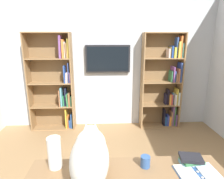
# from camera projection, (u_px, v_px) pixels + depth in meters

# --- Properties ---
(wall_back) EXTENTS (4.52, 0.06, 2.70)m
(wall_back) POSITION_uv_depth(u_px,v_px,m) (106.00, 63.00, 3.88)
(wall_back) COLOR silver
(wall_back) RESTS_ON ground
(bookshelf_left) EXTENTS (0.81, 0.28, 1.96)m
(bookshelf_left) POSITION_uv_depth(u_px,v_px,m) (166.00, 83.00, 3.87)
(bookshelf_left) COLOR #937047
(bookshelf_left) RESTS_ON ground
(bookshelf_right) EXTENTS (0.88, 0.28, 1.96)m
(bookshelf_right) POSITION_uv_depth(u_px,v_px,m) (56.00, 83.00, 3.76)
(bookshelf_right) COLOR #937047
(bookshelf_right) RESTS_ON ground
(wall_mounted_tv) EXTENTS (0.90, 0.07, 0.55)m
(wall_mounted_tv) POSITION_uv_depth(u_px,v_px,m) (108.00, 59.00, 3.77)
(wall_mounted_tv) COLOR black
(cat) EXTENTS (0.29, 0.69, 0.37)m
(cat) POSITION_uv_depth(u_px,v_px,m) (90.00, 154.00, 1.41)
(cat) COLOR silver
(cat) RESTS_ON desk
(open_binder) EXTENTS (0.34, 0.24, 0.02)m
(open_binder) POSITION_uv_depth(u_px,v_px,m) (198.00, 173.00, 1.48)
(open_binder) COLOR #335999
(open_binder) RESTS_ON desk
(paper_towel_roll) EXTENTS (0.11, 0.11, 0.27)m
(paper_towel_roll) POSITION_uv_depth(u_px,v_px,m) (55.00, 153.00, 1.53)
(paper_towel_roll) COLOR white
(paper_towel_roll) RESTS_ON desk
(coffee_mug) EXTENTS (0.08, 0.08, 0.10)m
(coffee_mug) POSITION_uv_depth(u_px,v_px,m) (145.00, 162.00, 1.55)
(coffee_mug) COLOR #335999
(coffee_mug) RESTS_ON desk
(desk_book_stack) EXTENTS (0.21, 0.17, 0.08)m
(desk_book_stack) POSITION_uv_depth(u_px,v_px,m) (191.00, 160.00, 1.59)
(desk_book_stack) COLOR #6699A8
(desk_book_stack) RESTS_ON desk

